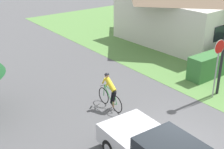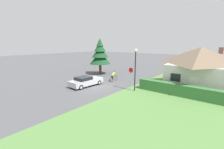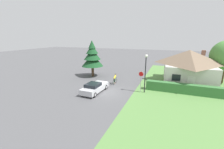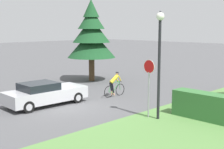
{
  "view_description": "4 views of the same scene",
  "coord_description": "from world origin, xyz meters",
  "views": [
    {
      "loc": [
        -7.45,
        -6.0,
        6.85
      ],
      "look_at": [
        -0.23,
        3.59,
        1.62
      ],
      "focal_mm": 50.0,
      "sensor_mm": 36.0,
      "label": 1
    },
    {
      "loc": [
        13.5,
        -13.47,
        5.56
      ],
      "look_at": [
        0.76,
        2.17,
        1.42
      ],
      "focal_mm": 24.0,
      "sensor_mm": 36.0,
      "label": 2
    },
    {
      "loc": [
        7.54,
        -17.18,
        7.18
      ],
      "look_at": [
        0.11,
        1.61,
        2.04
      ],
      "focal_mm": 24.0,
      "sensor_mm": 36.0,
      "label": 3
    },
    {
      "loc": [
        13.32,
        -10.13,
        4.36
      ],
      "look_at": [
        0.31,
        2.94,
        1.55
      ],
      "focal_mm": 50.0,
      "sensor_mm": 36.0,
      "label": 4
    }
  ],
  "objects": [
    {
      "name": "stop_sign",
      "position": [
        4.17,
        1.56,
        1.96
      ],
      "size": [
        0.65,
        0.07,
        2.83
      ],
      "rotation": [
        0.0,
        0.0,
        3.1
      ],
      "color": "gray",
      "rests_on": "ground"
    },
    {
      "name": "cyclist",
      "position": [
        -0.24,
        3.7,
        0.75
      ],
      "size": [
        0.44,
        1.76,
        1.58
      ],
      "rotation": [
        0.0,
        0.0,
        1.54
      ],
      "color": "black",
      "rests_on": "ground"
    },
    {
      "name": "cottage_house",
      "position": [
        10.16,
        8.6,
        2.7
      ],
      "size": [
        7.78,
        8.97,
        5.2
      ],
      "rotation": [
        0.0,
        0.0,
        0.05
      ],
      "color": "beige",
      "rests_on": "ground"
    },
    {
      "name": "ground_plane",
      "position": [
        0.0,
        0.0,
        0.0
      ],
      "size": [
        140.0,
        140.0,
        0.0
      ],
      "primitive_type": "plane",
      "color": "#515154"
    }
  ]
}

